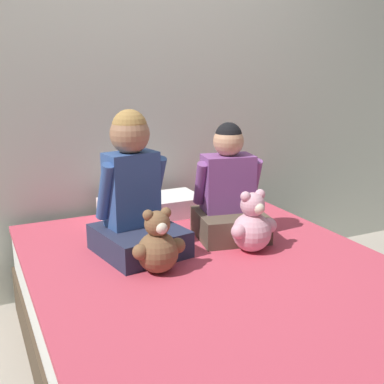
{
  "coord_description": "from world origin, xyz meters",
  "views": [
    {
      "loc": [
        -0.94,
        -1.75,
        1.37
      ],
      "look_at": [
        0.0,
        0.22,
        0.78
      ],
      "focal_mm": 45.0,
      "sensor_mm": 36.0,
      "label": 1
    }
  ],
  "objects_px": {
    "bed": "(213,316)",
    "teddy_bear_held_by_right_child": "(252,226)",
    "child_on_left": "(134,197)",
    "pillow_at_headboard": "(151,207)",
    "child_on_right": "(229,193)",
    "teddy_bear_held_by_left_child": "(158,246)"
  },
  "relations": [
    {
      "from": "bed",
      "to": "child_on_right",
      "type": "bearing_deg",
      "value": 51.02
    },
    {
      "from": "teddy_bear_held_by_left_child",
      "to": "teddy_bear_held_by_right_child",
      "type": "distance_m",
      "value": 0.49
    },
    {
      "from": "child_on_left",
      "to": "pillow_at_headboard",
      "type": "xyz_separation_m",
      "value": [
        0.26,
        0.47,
        -0.21
      ]
    },
    {
      "from": "child_on_left",
      "to": "child_on_right",
      "type": "height_order",
      "value": "child_on_left"
    },
    {
      "from": "teddy_bear_held_by_right_child",
      "to": "child_on_right",
      "type": "bearing_deg",
      "value": 84.74
    },
    {
      "from": "teddy_bear_held_by_right_child",
      "to": "pillow_at_headboard",
      "type": "bearing_deg",
      "value": 104.57
    },
    {
      "from": "child_on_right",
      "to": "teddy_bear_held_by_left_child",
      "type": "height_order",
      "value": "child_on_right"
    },
    {
      "from": "bed",
      "to": "child_on_right",
      "type": "relative_size",
      "value": 3.27
    },
    {
      "from": "child_on_left",
      "to": "child_on_right",
      "type": "relative_size",
      "value": 1.14
    },
    {
      "from": "bed",
      "to": "teddy_bear_held_by_right_child",
      "type": "xyz_separation_m",
      "value": [
        0.24,
        0.07,
        0.38
      ]
    },
    {
      "from": "child_on_right",
      "to": "pillow_at_headboard",
      "type": "relative_size",
      "value": 1.02
    },
    {
      "from": "child_on_left",
      "to": "bed",
      "type": "bearing_deg",
      "value": -60.29
    },
    {
      "from": "child_on_right",
      "to": "teddy_bear_held_by_right_child",
      "type": "xyz_separation_m",
      "value": [
        -0.01,
        -0.23,
        -0.1
      ]
    },
    {
      "from": "child_on_right",
      "to": "teddy_bear_held_by_right_child",
      "type": "height_order",
      "value": "child_on_right"
    },
    {
      "from": "child_on_right",
      "to": "teddy_bear_held_by_right_child",
      "type": "relative_size",
      "value": 1.96
    },
    {
      "from": "teddy_bear_held_by_left_child",
      "to": "child_on_left",
      "type": "bearing_deg",
      "value": 90.89
    },
    {
      "from": "child_on_left",
      "to": "teddy_bear_held_by_right_child",
      "type": "bearing_deg",
      "value": -35.95
    },
    {
      "from": "pillow_at_headboard",
      "to": "child_on_right",
      "type": "bearing_deg",
      "value": -62.83
    },
    {
      "from": "child_on_right",
      "to": "teddy_bear_held_by_right_child",
      "type": "distance_m",
      "value": 0.26
    },
    {
      "from": "child_on_left",
      "to": "pillow_at_headboard",
      "type": "height_order",
      "value": "child_on_left"
    },
    {
      "from": "bed",
      "to": "pillow_at_headboard",
      "type": "bearing_deg",
      "value": 90.0
    },
    {
      "from": "teddy_bear_held_by_right_child",
      "to": "teddy_bear_held_by_left_child",
      "type": "bearing_deg",
      "value": 179.8
    }
  ]
}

